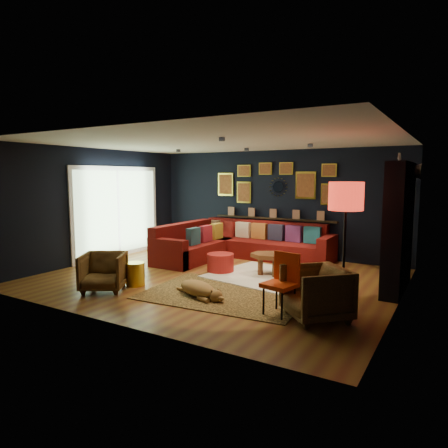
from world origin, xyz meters
The scene contains 20 objects.
floor centered at (0.00, 0.00, 0.00)m, with size 6.50×6.50×0.00m, color olive.
room_walls centered at (0.00, 0.00, 1.59)m, with size 6.50×6.50×6.50m.
sectional centered at (-0.61, 1.81, 0.32)m, with size 3.41×2.69×0.86m.
ledge centered at (0.00, 2.68, 0.92)m, with size 3.20×0.12×0.04m, color black.
gallery_wall centered at (-0.01, 2.72, 1.81)m, with size 3.15×0.04×1.02m.
sunburst_mirror centered at (0.10, 2.72, 1.70)m, with size 0.47×0.16×0.47m.
fireplace centered at (3.09, 0.90, 1.02)m, with size 0.31×1.60×2.20m.
deer_head centered at (3.14, 1.40, 2.05)m, with size 0.50×0.28×0.45m.
sliding_door centered at (-3.22, 0.60, 1.10)m, with size 0.06×2.80×2.20m.
ceiling_spots centered at (0.00, 0.80, 2.56)m, with size 3.30×2.50×0.06m.
shag_rug centered at (1.00, 0.51, 0.02)m, with size 2.43×1.77×0.03m, color white.
leopard_rug centered at (0.69, -0.82, 0.01)m, with size 2.65×1.89×0.02m, color #B88A45.
coffee_table centered at (0.82, 0.71, 0.36)m, with size 0.94×0.78×0.41m.
pouf centered at (-0.17, 0.42, 0.21)m, with size 0.55×0.55×0.36m, color #A31D1B.
armchair_left centered at (-1.23, -1.71, 0.36)m, with size 0.70×0.66×0.72m, color #AE7A34.
armchair_right centered at (2.35, -1.20, 0.41)m, with size 0.79×0.74×0.81m, color #AE7A34.
gold_stool centered at (-0.99, -1.19, 0.21)m, with size 0.34×0.34×0.42m, color gold.
orange_chair centered at (1.87, -1.24, 0.52)m, with size 0.50×0.50×0.89m.
floor_lamp centered at (2.50, -0.35, 1.60)m, with size 0.52×0.52×1.88m.
dog centered at (0.37, -1.19, 0.19)m, with size 1.10×0.54×0.35m, color #A47443, non-canonical shape.
Camera 1 is at (3.98, -6.42, 1.97)m, focal length 32.00 mm.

